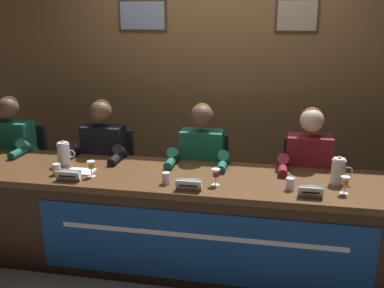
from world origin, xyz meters
name	(u,v)px	position (x,y,z in m)	size (l,w,h in m)	color
ground_plane	(192,261)	(0.00, 0.00, 0.00)	(12.00, 12.00, 0.00)	#70665B
wall_back_panelled	(217,78)	(0.00, 1.37, 1.30)	(5.95, 0.14, 2.60)	brown
conference_table	(189,208)	(0.00, -0.12, 0.52)	(4.75, 0.77, 0.74)	brown
chair_far_left	(24,173)	(-1.78, 0.57, 0.43)	(0.44, 0.44, 0.89)	black
panelist_far_left	(9,153)	(-1.78, 0.37, 0.70)	(0.51, 0.48, 1.21)	black
chair_left	(111,180)	(-0.89, 0.57, 0.43)	(0.44, 0.44, 0.89)	black
panelist_left	(101,158)	(-0.89, 0.37, 0.70)	(0.51, 0.48, 1.21)	black
nameplate_left	(68,176)	(-0.88, -0.28, 0.78)	(0.19, 0.06, 0.08)	white
juice_glass_left	(91,166)	(-0.74, -0.17, 0.83)	(0.06, 0.06, 0.12)	white
water_cup_left	(57,170)	(-1.02, -0.17, 0.78)	(0.06, 0.06, 0.08)	silver
chair_center	(204,186)	(0.00, 0.57, 0.43)	(0.44, 0.44, 0.89)	black
panelist_center	(200,164)	(0.00, 0.37, 0.70)	(0.51, 0.48, 1.21)	black
nameplate_center	(189,185)	(0.03, -0.29, 0.78)	(0.18, 0.06, 0.08)	white
juice_glass_center	(216,174)	(0.21, -0.17, 0.83)	(0.06, 0.06, 0.12)	white
water_cup_center	(166,179)	(-0.15, -0.20, 0.78)	(0.06, 0.06, 0.08)	silver
chair_right	(305,193)	(0.89, 0.57, 0.43)	(0.44, 0.44, 0.89)	black
panelist_right	(309,171)	(0.89, 0.37, 0.70)	(0.51, 0.48, 1.21)	black
nameplate_right	(310,192)	(0.86, -0.26, 0.78)	(0.16, 0.06, 0.08)	white
juice_glass_right	(345,182)	(1.09, -0.15, 0.83)	(0.06, 0.06, 0.12)	white
water_cup_right	(290,184)	(0.73, -0.15, 0.78)	(0.06, 0.06, 0.08)	silver
water_pitcher_left_side	(64,154)	(-1.07, 0.04, 0.84)	(0.15, 0.10, 0.21)	silver
water_pitcher_right_side	(338,171)	(1.07, 0.03, 0.84)	(0.15, 0.10, 0.21)	silver
document_stack_left	(81,172)	(-0.86, -0.10, 0.75)	(0.22, 0.16, 0.01)	white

